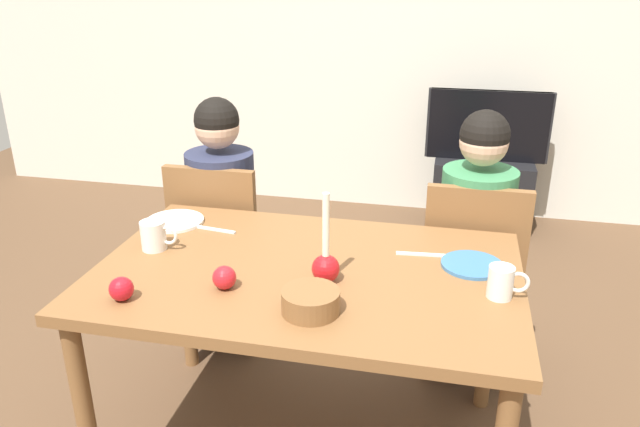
{
  "coord_description": "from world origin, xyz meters",
  "views": [
    {
      "loc": [
        0.44,
        -1.76,
        1.69
      ],
      "look_at": [
        0.0,
        0.2,
        0.87
      ],
      "focal_mm": 34.39,
      "sensor_mm": 36.0,
      "label": 1
    }
  ],
  "objects_px": {
    "chair_right": "(471,268)",
    "candle_centerpiece": "(326,263)",
    "person_left_child": "(224,229)",
    "plate_left": "(175,221)",
    "dining_table": "(307,291)",
    "apple_near_candle": "(224,278)",
    "chair_left": "(222,243)",
    "tv": "(488,126)",
    "bowl_walnuts": "(311,301)",
    "mug_right": "(502,282)",
    "plate_right": "(472,265)",
    "apple_by_left_plate": "(121,289)",
    "mug_left": "(154,235)",
    "tv_stand": "(481,193)",
    "person_right_child": "(473,252)"
  },
  "relations": [
    {
      "from": "chair_right",
      "to": "candle_centerpiece",
      "type": "relative_size",
      "value": 3.0
    },
    {
      "from": "person_left_child",
      "to": "plate_left",
      "type": "distance_m",
      "value": 0.42
    },
    {
      "from": "dining_table",
      "to": "apple_near_candle",
      "type": "xyz_separation_m",
      "value": [
        -0.22,
        -0.18,
        0.12
      ]
    },
    {
      "from": "chair_right",
      "to": "plate_left",
      "type": "relative_size",
      "value": 4.0
    },
    {
      "from": "chair_left",
      "to": "chair_right",
      "type": "bearing_deg",
      "value": 0.0
    },
    {
      "from": "tv",
      "to": "bowl_walnuts",
      "type": "xyz_separation_m",
      "value": [
        -0.58,
        -2.56,
        0.07
      ]
    },
    {
      "from": "plate_left",
      "to": "mug_right",
      "type": "relative_size",
      "value": 1.81
    },
    {
      "from": "plate_right",
      "to": "candle_centerpiece",
      "type": "bearing_deg",
      "value": -155.69
    },
    {
      "from": "chair_left",
      "to": "apple_near_candle",
      "type": "bearing_deg",
      "value": -67.34
    },
    {
      "from": "bowl_walnuts",
      "to": "apple_near_candle",
      "type": "height_order",
      "value": "apple_near_candle"
    },
    {
      "from": "chair_left",
      "to": "mug_right",
      "type": "xyz_separation_m",
      "value": [
        1.17,
        -0.66,
        0.29
      ]
    },
    {
      "from": "apple_by_left_plate",
      "to": "mug_left",
      "type": "bearing_deg",
      "value": 100.74
    },
    {
      "from": "mug_right",
      "to": "bowl_walnuts",
      "type": "relative_size",
      "value": 0.72
    },
    {
      "from": "dining_table",
      "to": "bowl_walnuts",
      "type": "height_order",
      "value": "bowl_walnuts"
    },
    {
      "from": "candle_centerpiece",
      "to": "chair_right",
      "type": "bearing_deg",
      "value": 54.55
    },
    {
      "from": "tv",
      "to": "candle_centerpiece",
      "type": "bearing_deg",
      "value": -103.7
    },
    {
      "from": "chair_left",
      "to": "tv_stand",
      "type": "height_order",
      "value": "chair_left"
    },
    {
      "from": "chair_left",
      "to": "person_left_child",
      "type": "height_order",
      "value": "person_left_child"
    },
    {
      "from": "chair_right",
      "to": "tv",
      "type": "height_order",
      "value": "tv"
    },
    {
      "from": "mug_left",
      "to": "bowl_walnuts",
      "type": "relative_size",
      "value": 0.79
    },
    {
      "from": "mug_left",
      "to": "bowl_walnuts",
      "type": "bearing_deg",
      "value": -24.7
    },
    {
      "from": "chair_left",
      "to": "apple_near_candle",
      "type": "xyz_separation_m",
      "value": [
        0.33,
        -0.79,
        0.28
      ]
    },
    {
      "from": "plate_left",
      "to": "bowl_walnuts",
      "type": "relative_size",
      "value": 1.31
    },
    {
      "from": "chair_right",
      "to": "plate_left",
      "type": "bearing_deg",
      "value": -163.78
    },
    {
      "from": "tv",
      "to": "mug_left",
      "type": "bearing_deg",
      "value": -118.24
    },
    {
      "from": "person_right_child",
      "to": "apple_near_candle",
      "type": "bearing_deg",
      "value": -133.44
    },
    {
      "from": "tv",
      "to": "plate_right",
      "type": "bearing_deg",
      "value": -93.17
    },
    {
      "from": "mug_right",
      "to": "plate_right",
      "type": "bearing_deg",
      "value": 113.6
    },
    {
      "from": "candle_centerpiece",
      "to": "bowl_walnuts",
      "type": "xyz_separation_m",
      "value": [
        -0.0,
        -0.19,
        -0.03
      ]
    },
    {
      "from": "dining_table",
      "to": "person_right_child",
      "type": "bearing_deg",
      "value": 48.94
    },
    {
      "from": "person_left_child",
      "to": "apple_near_candle",
      "type": "distance_m",
      "value": 0.91
    },
    {
      "from": "mug_left",
      "to": "person_right_child",
      "type": "bearing_deg",
      "value": 28.38
    },
    {
      "from": "tv",
      "to": "plate_right",
      "type": "height_order",
      "value": "tv"
    },
    {
      "from": "mug_right",
      "to": "apple_near_candle",
      "type": "relative_size",
      "value": 1.65
    },
    {
      "from": "person_left_child",
      "to": "candle_centerpiece",
      "type": "bearing_deg",
      "value": -48.43
    },
    {
      "from": "dining_table",
      "to": "chair_right",
      "type": "bearing_deg",
      "value": 47.46
    },
    {
      "from": "person_right_child",
      "to": "mug_right",
      "type": "xyz_separation_m",
      "value": [
        0.06,
        -0.69,
        0.23
      ]
    },
    {
      "from": "person_left_child",
      "to": "tv",
      "type": "distance_m",
      "value": 2.06
    },
    {
      "from": "person_left_child",
      "to": "candle_centerpiece",
      "type": "distance_m",
      "value": 0.97
    },
    {
      "from": "person_right_child",
      "to": "mug_left",
      "type": "relative_size",
      "value": 8.64
    },
    {
      "from": "candle_centerpiece",
      "to": "plate_right",
      "type": "relative_size",
      "value": 1.45
    },
    {
      "from": "mug_left",
      "to": "bowl_walnuts",
      "type": "distance_m",
      "value": 0.7
    },
    {
      "from": "mug_right",
      "to": "tv",
      "type": "bearing_deg",
      "value": 89.1
    },
    {
      "from": "tv",
      "to": "dining_table",
      "type": "bearing_deg",
      "value": -105.89
    },
    {
      "from": "apple_by_left_plate",
      "to": "mug_right",
      "type": "bearing_deg",
      "value": 13.41
    },
    {
      "from": "mug_right",
      "to": "chair_left",
      "type": "bearing_deg",
      "value": 150.62
    },
    {
      "from": "bowl_walnuts",
      "to": "chair_right",
      "type": "bearing_deg",
      "value": 60.8
    },
    {
      "from": "person_left_child",
      "to": "apple_near_candle",
      "type": "height_order",
      "value": "person_left_child"
    },
    {
      "from": "person_right_child",
      "to": "mug_right",
      "type": "bearing_deg",
      "value": -85.0
    },
    {
      "from": "candle_centerpiece",
      "to": "bowl_walnuts",
      "type": "relative_size",
      "value": 1.75
    }
  ]
}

